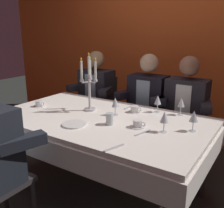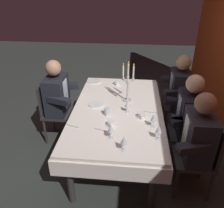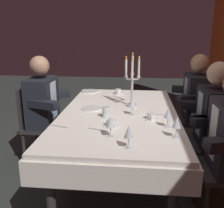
{
  "view_description": "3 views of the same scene",
  "coord_description": "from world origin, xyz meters",
  "px_view_note": "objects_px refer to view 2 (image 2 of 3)",
  "views": [
    {
      "loc": [
        1.29,
        -1.79,
        1.49
      ],
      "look_at": [
        0.13,
        -0.0,
        0.88
      ],
      "focal_mm": 41.73,
      "sensor_mm": 36.0,
      "label": 1
    },
    {
      "loc": [
        2.49,
        0.17,
        2.19
      ],
      "look_at": [
        0.11,
        -0.06,
        0.86
      ],
      "focal_mm": 36.76,
      "sensor_mm": 36.0,
      "label": 2
    },
    {
      "loc": [
        2.36,
        0.16,
        1.5
      ],
      "look_at": [
        0.19,
        -0.05,
        0.87
      ],
      "focal_mm": 41.17,
      "sensor_mm": 36.0,
      "label": 3
    }
  ],
  "objects_px": {
    "coffee_cup_1": "(117,83)",
    "seated_diner_1": "(56,95)",
    "dining_table": "(117,116)",
    "candelabra": "(128,84)",
    "wine_glass_2": "(124,141)",
    "seated_diner_0": "(180,88)",
    "wine_glass_3": "(111,128)",
    "dinner_plate_1": "(94,81)",
    "water_tumbler_0": "(107,112)",
    "coffee_cup_2": "(111,124)",
    "wine_glass_1": "(159,129)",
    "wine_glass_0": "(128,104)",
    "wine_glass_4": "(154,118)",
    "seated_diner_2": "(190,114)",
    "seated_diner_3": "(199,137)",
    "coffee_cup_0": "(141,116)",
    "dinner_plate_0": "(96,104)"
  },
  "relations": [
    {
      "from": "coffee_cup_1",
      "to": "wine_glass_2",
      "type": "bearing_deg",
      "value": 6.88
    },
    {
      "from": "candelabra",
      "to": "coffee_cup_2",
      "type": "distance_m",
      "value": 0.66
    },
    {
      "from": "candelabra",
      "to": "wine_glass_4",
      "type": "xyz_separation_m",
      "value": [
        0.57,
        0.31,
        -0.13
      ]
    },
    {
      "from": "dining_table",
      "to": "candelabra",
      "type": "height_order",
      "value": "candelabra"
    },
    {
      "from": "seated_diner_2",
      "to": "wine_glass_2",
      "type": "bearing_deg",
      "value": -45.94
    },
    {
      "from": "coffee_cup_1",
      "to": "coffee_cup_2",
      "type": "relative_size",
      "value": 1.0
    },
    {
      "from": "wine_glass_3",
      "to": "seated_diner_0",
      "type": "relative_size",
      "value": 0.13
    },
    {
      "from": "dinner_plate_1",
      "to": "seated_diner_2",
      "type": "height_order",
      "value": "seated_diner_2"
    },
    {
      "from": "coffee_cup_1",
      "to": "seated_diner_1",
      "type": "relative_size",
      "value": 0.11
    },
    {
      "from": "wine_glass_2",
      "to": "water_tumbler_0",
      "type": "xyz_separation_m",
      "value": [
        -0.62,
        -0.23,
        -0.07
      ]
    },
    {
      "from": "wine_glass_1",
      "to": "seated_diner_3",
      "type": "height_order",
      "value": "seated_diner_3"
    },
    {
      "from": "seated_diner_3",
      "to": "dinner_plate_1",
      "type": "bearing_deg",
      "value": -134.57
    },
    {
      "from": "coffee_cup_0",
      "to": "seated_diner_2",
      "type": "height_order",
      "value": "seated_diner_2"
    },
    {
      "from": "coffee_cup_0",
      "to": "seated_diner_2",
      "type": "distance_m",
      "value": 0.61
    },
    {
      "from": "wine_glass_1",
      "to": "water_tumbler_0",
      "type": "xyz_separation_m",
      "value": [
        -0.4,
        -0.57,
        -0.07
      ]
    },
    {
      "from": "wine_glass_2",
      "to": "coffee_cup_1",
      "type": "xyz_separation_m",
      "value": [
        -1.51,
        -0.18,
        -0.09
      ]
    },
    {
      "from": "candelabra",
      "to": "coffee_cup_2",
      "type": "relative_size",
      "value": 4.18
    },
    {
      "from": "coffee_cup_1",
      "to": "dining_table",
      "type": "bearing_deg",
      "value": 4.99
    },
    {
      "from": "dinner_plate_0",
      "to": "wine_glass_3",
      "type": "distance_m",
      "value": 0.73
    },
    {
      "from": "dining_table",
      "to": "wine_glass_3",
      "type": "relative_size",
      "value": 11.83
    },
    {
      "from": "wine_glass_1",
      "to": "wine_glass_2",
      "type": "bearing_deg",
      "value": -57.98
    },
    {
      "from": "wine_glass_4",
      "to": "coffee_cup_1",
      "type": "height_order",
      "value": "wine_glass_4"
    },
    {
      "from": "coffee_cup_0",
      "to": "seated_diner_2",
      "type": "relative_size",
      "value": 0.11
    },
    {
      "from": "dinner_plate_0",
      "to": "seated_diner_3",
      "type": "relative_size",
      "value": 0.16
    },
    {
      "from": "dinner_plate_1",
      "to": "water_tumbler_0",
      "type": "relative_size",
      "value": 2.28
    },
    {
      "from": "wine_glass_3",
      "to": "seated_diner_3",
      "type": "xyz_separation_m",
      "value": [
        -0.11,
        0.91,
        -0.12
      ]
    },
    {
      "from": "coffee_cup_2",
      "to": "water_tumbler_0",
      "type": "bearing_deg",
      "value": -163.19
    },
    {
      "from": "candelabra",
      "to": "seated_diner_2",
      "type": "relative_size",
      "value": 0.45
    },
    {
      "from": "dinner_plate_0",
      "to": "seated_diner_0",
      "type": "distance_m",
      "value": 1.32
    },
    {
      "from": "dining_table",
      "to": "wine_glass_2",
      "type": "relative_size",
      "value": 11.83
    },
    {
      "from": "wine_glass_2",
      "to": "seated_diner_0",
      "type": "height_order",
      "value": "seated_diner_0"
    },
    {
      "from": "coffee_cup_1",
      "to": "candelabra",
      "type": "bearing_deg",
      "value": 19.28
    },
    {
      "from": "wine_glass_2",
      "to": "wine_glass_0",
      "type": "bearing_deg",
      "value": 179.33
    },
    {
      "from": "seated_diner_0",
      "to": "dining_table",
      "type": "bearing_deg",
      "value": -52.22
    },
    {
      "from": "wine_glass_1",
      "to": "wine_glass_3",
      "type": "xyz_separation_m",
      "value": [
        0.03,
        -0.48,
        0.0
      ]
    },
    {
      "from": "dining_table",
      "to": "coffee_cup_2",
      "type": "height_order",
      "value": "coffee_cup_2"
    },
    {
      "from": "wine_glass_0",
      "to": "wine_glass_4",
      "type": "height_order",
      "value": "same"
    },
    {
      "from": "coffee_cup_0",
      "to": "coffee_cup_2",
      "type": "xyz_separation_m",
      "value": [
        0.21,
        -0.34,
        0.0
      ]
    },
    {
      "from": "seated_diner_1",
      "to": "dining_table",
      "type": "bearing_deg",
      "value": 71.21
    },
    {
      "from": "coffee_cup_0",
      "to": "coffee_cup_2",
      "type": "distance_m",
      "value": 0.4
    },
    {
      "from": "dining_table",
      "to": "seated_diner_3",
      "type": "xyz_separation_m",
      "value": [
        0.5,
        0.89,
        0.11
      ]
    },
    {
      "from": "dinner_plate_1",
      "to": "dinner_plate_0",
      "type": "bearing_deg",
      "value": 11.78
    },
    {
      "from": "coffee_cup_2",
      "to": "seated_diner_0",
      "type": "relative_size",
      "value": 0.11
    },
    {
      "from": "dining_table",
      "to": "wine_glass_0",
      "type": "bearing_deg",
      "value": 58.56
    },
    {
      "from": "seated_diner_2",
      "to": "seated_diner_3",
      "type": "relative_size",
      "value": 1.0
    },
    {
      "from": "candelabra",
      "to": "coffee_cup_2",
      "type": "xyz_separation_m",
      "value": [
        0.6,
        -0.16,
        -0.22
      ]
    },
    {
      "from": "dinner_plate_1",
      "to": "wine_glass_3",
      "type": "distance_m",
      "value": 1.47
    },
    {
      "from": "candelabra",
      "to": "wine_glass_1",
      "type": "distance_m",
      "value": 0.87
    },
    {
      "from": "wine_glass_0",
      "to": "wine_glass_3",
      "type": "bearing_deg",
      "value": -15.52
    },
    {
      "from": "wine_glass_2",
      "to": "dinner_plate_1",
      "type": "bearing_deg",
      "value": -160.85
    }
  ]
}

